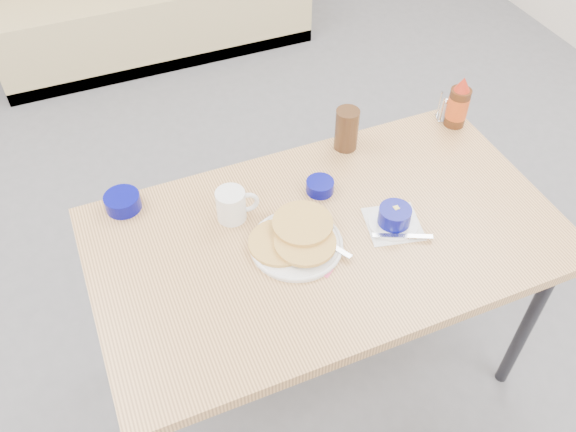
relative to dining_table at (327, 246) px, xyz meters
name	(u,v)px	position (x,y,z in m)	size (l,w,h in m)	color
ground	(347,420)	(0.00, -0.25, -0.70)	(6.00, 6.00, 0.00)	slate
dining_table	(327,246)	(0.00, 0.00, 0.00)	(1.40, 0.80, 0.76)	tan
pancake_plate	(296,240)	(-0.11, -0.01, 0.08)	(0.27, 0.27, 0.05)	white
coffee_mug	(232,205)	(-0.24, 0.17, 0.11)	(0.13, 0.09, 0.10)	white
grits_setting	(394,218)	(0.20, -0.05, 0.09)	(0.19, 0.20, 0.07)	white
creamer_bowl	(123,202)	(-0.54, 0.34, 0.09)	(0.11, 0.11, 0.05)	#050671
butter_bowl	(320,186)	(0.05, 0.17, 0.08)	(0.09, 0.09, 0.04)	#050671
amber_tumbler	(347,129)	(0.23, 0.34, 0.14)	(0.08, 0.08, 0.15)	#3F2614
condiment_caddy	(450,110)	(0.64, 0.34, 0.10)	(0.10, 0.07, 0.10)	silver
syrup_bottle	(458,105)	(0.64, 0.30, 0.15)	(0.07, 0.07, 0.19)	#47230F
sugar_wrapper	(327,272)	(-0.07, -0.13, 0.06)	(0.04, 0.02, 0.00)	#EE4F78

